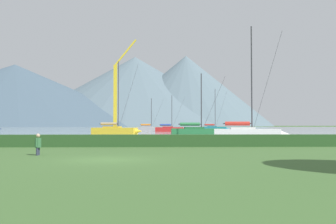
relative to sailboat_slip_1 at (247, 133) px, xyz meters
name	(u,v)px	position (x,y,z in m)	size (l,w,h in m)	color
ground_plane	(108,160)	(-13.41, -25.86, -0.77)	(1000.00, 1000.00, 0.00)	#3D602D
harbor_water	(152,129)	(-13.41, 111.14, -0.77)	(320.00, 246.00, 0.00)	#8C9EA3
hedge_line	(127,141)	(-13.41, -14.86, -0.29)	(80.00, 1.20, 0.97)	#284C23
sailboat_slip_1	(247,133)	(0.00, 0.00, 0.00)	(9.20, 3.83, 13.84)	white
sailboat_slip_2	(170,129)	(-7.96, 47.22, -0.11)	(8.17, 2.88, 9.14)	red
sailboat_slip_3	(115,130)	(-18.49, 20.85, -0.01)	(9.20, 4.48, 12.99)	gold
sailboat_slip_5	(198,132)	(-5.05, 9.44, -0.06)	(8.76, 2.65, 9.34)	#236B38
sailboat_slip_6	(150,129)	(-13.26, 57.59, -0.10)	(8.33, 3.16, 9.09)	#9E9EA3
sailboat_slip_7	(213,128)	(4.62, 58.20, -0.08)	(8.28, 2.88, 11.78)	#19707A
person_seated_viewer	(38,143)	(-17.83, -23.04, -0.09)	(0.36, 0.57, 1.25)	#2D3347
dock_crane	(116,101)	(-20.93, 43.04, 6.55)	(6.00, 2.00, 22.19)	#333338
distant_hill_west_ridge	(186,91)	(20.66, 370.29, 39.18)	(192.77, 192.77, 79.91)	slate
distant_hill_central_peak	(15,95)	(-157.82, 334.42, 30.92)	(296.39, 296.39, 63.38)	#425666
distant_hill_east_ridge	(135,91)	(-38.47, 390.22, 40.21)	(278.79, 278.79, 81.97)	slate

